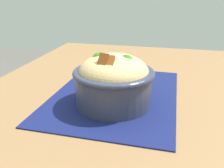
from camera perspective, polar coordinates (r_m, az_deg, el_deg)
The scene contains 4 objects.
table at distance 0.65m, azimuth 1.19°, elevation -8.34°, with size 1.17×0.77×0.71m.
placemat at distance 0.64m, azimuth 0.84°, elevation -2.42°, with size 0.42×0.31×0.00m, color #11194C.
bowl at distance 0.56m, azimuth 0.00°, elevation 1.11°, with size 0.22×0.22×0.13m.
fork at distance 0.73m, azimuth 1.58°, elevation 0.94°, with size 0.03×0.13×0.00m.
Camera 1 is at (-0.55, -0.12, 0.97)m, focal length 38.96 mm.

